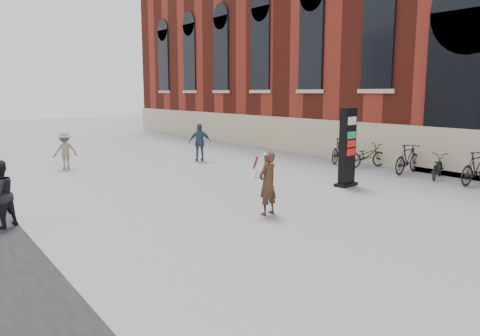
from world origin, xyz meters
TOP-DOWN VIEW (x-y plane):
  - ground at (0.00, 0.00)m, footprint 100.00×100.00m
  - info_pylon at (4.87, 1.39)m, footprint 0.88×0.54m
  - woman at (0.38, 0.03)m, footprint 0.69×0.65m
  - pedestrian_b at (-1.78, 10.51)m, footprint 1.00×0.62m
  - pedestrian_c at (3.84, 9.23)m, footprint 1.08×0.77m
  - bike_3 at (8.60, -1.01)m, footprint 1.89×0.54m
  - bike_4 at (8.60, 0.42)m, footprint 1.79×1.20m
  - bike_5 at (8.60, 1.67)m, footprint 1.96×0.82m
  - bike_6 at (8.60, 3.63)m, footprint 1.96×1.02m
  - bike_7 at (8.60, 5.13)m, footprint 1.94×1.20m

SIDE VIEW (x-z plane):
  - ground at x=0.00m, z-range 0.00..0.00m
  - bike_4 at x=8.60m, z-range 0.00..0.89m
  - bike_6 at x=8.60m, z-range 0.00..0.98m
  - bike_7 at x=8.60m, z-range 0.00..1.13m
  - bike_3 at x=8.60m, z-range 0.00..1.14m
  - bike_5 at x=8.60m, z-range 0.00..1.14m
  - pedestrian_b at x=-1.78m, z-range 0.00..1.50m
  - woman at x=0.38m, z-range 0.02..1.65m
  - pedestrian_c at x=3.84m, z-range 0.00..1.71m
  - info_pylon at x=4.87m, z-range 0.00..2.59m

